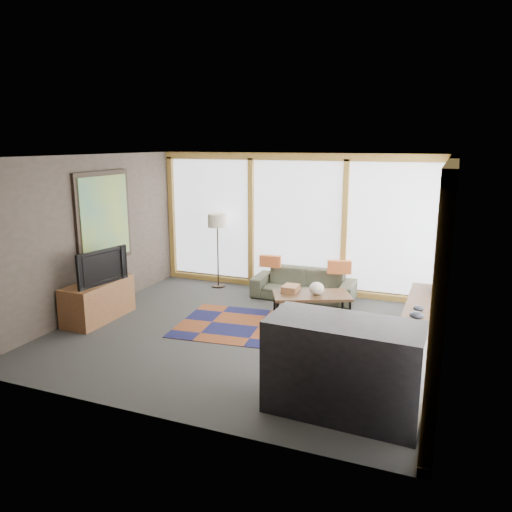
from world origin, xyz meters
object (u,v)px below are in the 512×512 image
at_px(floor_lamp, 218,251).
at_px(television, 99,266).
at_px(bar_counter, 344,368).
at_px(coffee_table, 311,306).
at_px(tv_console, 98,301).
at_px(sofa, 304,284).
at_px(bookshelf, 420,325).

xyz_separation_m(floor_lamp, television, (-0.88, -2.42, 0.17)).
relative_size(floor_lamp, bar_counter, 0.91).
relative_size(coffee_table, tv_console, 0.98).
xyz_separation_m(sofa, bar_counter, (1.50, -3.62, 0.24)).
distance_m(coffee_table, tv_console, 3.43).
relative_size(bookshelf, tv_console, 1.87).
bearing_deg(coffee_table, floor_lamp, 153.97).
relative_size(sofa, television, 1.92).
height_order(coffee_table, bookshelf, bookshelf).
xyz_separation_m(floor_lamp, tv_console, (-0.97, -2.38, -0.41)).
bearing_deg(bookshelf, coffee_table, 163.64).
bearing_deg(floor_lamp, bar_counter, -48.75).
bearing_deg(sofa, television, -140.43).
height_order(floor_lamp, bookshelf, floor_lamp).
relative_size(floor_lamp, tv_console, 1.17).
height_order(sofa, coffee_table, sofa).
relative_size(coffee_table, bar_counter, 0.76).
height_order(floor_lamp, coffee_table, floor_lamp).
height_order(sofa, bar_counter, bar_counter).
height_order(coffee_table, tv_console, tv_console).
bearing_deg(bar_counter, television, 165.24).
distance_m(bookshelf, tv_console, 4.94).
xyz_separation_m(floor_lamp, bookshelf, (3.90, -1.57, -0.43)).
relative_size(television, bar_counter, 0.60).
xyz_separation_m(sofa, television, (-2.66, -2.31, 0.63)).
relative_size(floor_lamp, television, 1.52).
bearing_deg(tv_console, floor_lamp, 67.75).
relative_size(bookshelf, television, 2.44).
height_order(sofa, tv_console, tv_console).
bearing_deg(television, floor_lamp, -9.30).
distance_m(floor_lamp, tv_console, 2.60).
xyz_separation_m(television, bar_counter, (4.16, -1.32, -0.39)).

